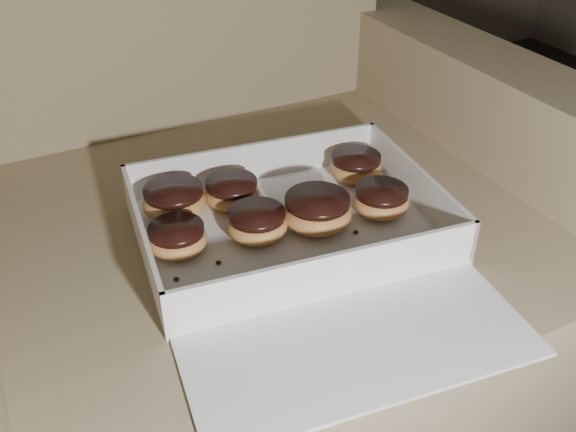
% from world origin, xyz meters
% --- Properties ---
extents(armchair, '(0.97, 0.82, 1.01)m').
position_xyz_m(armchair, '(0.03, 0.97, 0.32)').
color(armchair, '#907E5C').
rests_on(armchair, floor).
extents(bakery_box, '(0.43, 0.49, 0.07)m').
position_xyz_m(bakery_box, '(0.05, 0.79, 0.47)').
color(bakery_box, white).
rests_on(bakery_box, armchair).
extents(donut_a, '(0.09, 0.09, 0.05)m').
position_xyz_m(donut_a, '(0.09, 0.82, 0.48)').
color(donut_a, '#CF8E48').
rests_on(donut_a, bakery_box).
extents(donut_b, '(0.08, 0.08, 0.04)m').
position_xyz_m(donut_b, '(0.20, 0.90, 0.48)').
color(donut_b, '#CF8E48').
rests_on(donut_b, bakery_box).
extents(donut_c, '(0.08, 0.08, 0.04)m').
position_xyz_m(donut_c, '(0.18, 0.81, 0.48)').
color(donut_c, '#CF8E48').
rests_on(donut_c, bakery_box).
extents(donut_d, '(0.07, 0.07, 0.04)m').
position_xyz_m(donut_d, '(-0.10, 0.85, 0.48)').
color(donut_d, '#CF8E48').
rests_on(donut_d, bakery_box).
extents(donut_e, '(0.08, 0.08, 0.04)m').
position_xyz_m(donut_e, '(0.01, 0.83, 0.48)').
color(donut_e, '#CF8E48').
rests_on(donut_e, bakery_box).
extents(donut_f, '(0.09, 0.09, 0.04)m').
position_xyz_m(donut_f, '(-0.07, 0.93, 0.48)').
color(donut_f, '#CF8E48').
rests_on(donut_f, bakery_box).
extents(donut_g, '(0.08, 0.08, 0.04)m').
position_xyz_m(donut_g, '(0.01, 0.92, 0.48)').
color(donut_g, '#CF8E48').
rests_on(donut_g, bakery_box).
extents(crumb_a, '(0.01, 0.01, 0.00)m').
position_xyz_m(crumb_a, '(-0.06, 0.80, 0.46)').
color(crumb_a, black).
rests_on(crumb_a, bakery_box).
extents(crumb_b, '(0.01, 0.01, 0.00)m').
position_xyz_m(crumb_b, '(0.12, 0.78, 0.46)').
color(crumb_b, black).
rests_on(crumb_b, bakery_box).
extents(crumb_c, '(0.01, 0.01, 0.00)m').
position_xyz_m(crumb_c, '(0.20, 0.73, 0.46)').
color(crumb_c, black).
rests_on(crumb_c, bakery_box).
extents(crumb_d, '(0.01, 0.01, 0.00)m').
position_xyz_m(crumb_d, '(-0.12, 0.80, 0.46)').
color(crumb_d, black).
rests_on(crumb_d, bakery_box).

